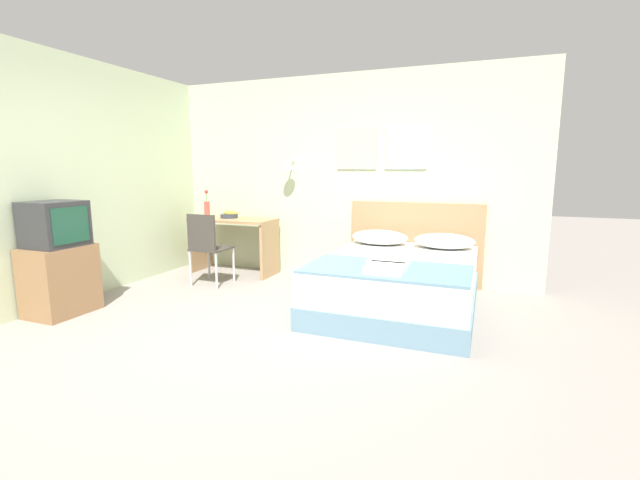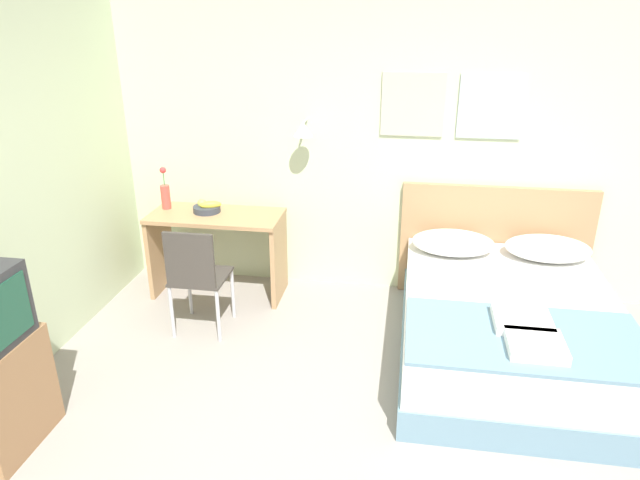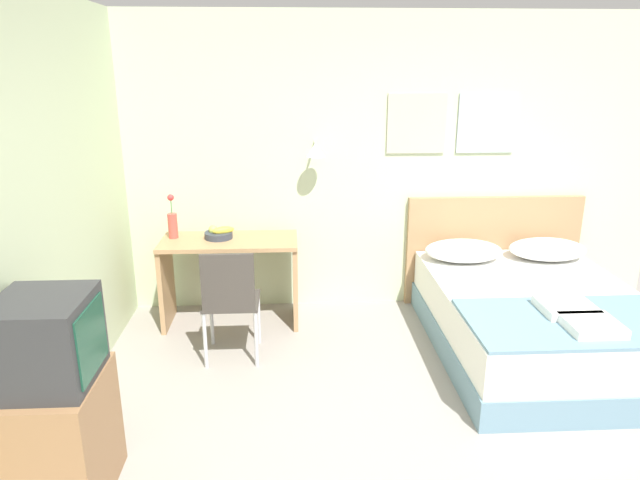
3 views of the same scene
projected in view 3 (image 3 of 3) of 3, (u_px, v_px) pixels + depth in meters
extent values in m
cube|color=beige|center=(375.00, 165.00, 5.16)|extent=(5.27, 0.06, 2.65)
cube|color=#B7B29E|center=(416.00, 124.00, 5.03)|extent=(0.52, 0.02, 0.52)
cube|color=#A8B7BC|center=(487.00, 123.00, 5.06)|extent=(0.52, 0.02, 0.52)
cylinder|color=#B2B2B7|center=(315.00, 142.00, 4.96)|extent=(0.02, 0.16, 0.02)
cone|color=white|center=(316.00, 150.00, 4.89)|extent=(0.17, 0.17, 0.12)
cube|color=#66899E|center=(533.00, 340.00, 4.52)|extent=(1.52, 2.03, 0.22)
cube|color=white|center=(537.00, 309.00, 4.44)|extent=(1.49, 1.99, 0.31)
cube|color=#A87F56|center=(492.00, 250.00, 5.40)|extent=(1.64, 0.06, 1.03)
ellipsoid|color=white|center=(463.00, 251.00, 5.05)|extent=(0.68, 0.47, 0.17)
ellipsoid|color=white|center=(547.00, 249.00, 5.09)|extent=(0.68, 0.47, 0.17)
cube|color=#66899E|center=(576.00, 322.00, 3.83)|extent=(1.48, 0.81, 0.02)
cube|color=white|center=(566.00, 307.00, 3.95)|extent=(0.36, 0.34, 0.06)
cube|color=white|center=(592.00, 325.00, 3.68)|extent=(0.33, 0.32, 0.06)
cube|color=#A87F56|center=(229.00, 241.00, 4.88)|extent=(1.16, 0.54, 0.03)
cube|color=#A87F56|center=(166.00, 284.00, 4.96)|extent=(0.04, 0.50, 0.73)
cube|color=#A87F56|center=(295.00, 282.00, 5.02)|extent=(0.04, 0.50, 0.73)
cube|color=#3D3833|center=(232.00, 301.00, 4.38)|extent=(0.42, 0.42, 0.02)
cube|color=#3D3833|center=(228.00, 283.00, 4.13)|extent=(0.39, 0.03, 0.44)
cylinder|color=#B7B7BC|center=(212.00, 319.00, 4.63)|extent=(0.03, 0.03, 0.45)
cylinder|color=#B7B7BC|center=(259.00, 318.00, 4.64)|extent=(0.03, 0.03, 0.45)
cylinder|color=#B7B7BC|center=(205.00, 341.00, 4.26)|extent=(0.03, 0.03, 0.45)
cylinder|color=#B7B7BC|center=(256.00, 339.00, 4.28)|extent=(0.03, 0.03, 0.45)
cylinder|color=#333842|center=(219.00, 235.00, 4.90)|extent=(0.24, 0.24, 0.05)
ellipsoid|color=yellow|center=(223.00, 230.00, 4.87)|extent=(0.20, 0.14, 0.07)
sphere|color=#B2C156|center=(213.00, 230.00, 4.90)|extent=(0.08, 0.08, 0.08)
cylinder|color=#D14C42|center=(173.00, 226.00, 4.89)|extent=(0.08, 0.08, 0.22)
cylinder|color=#3D7538|center=(171.00, 206.00, 4.83)|extent=(0.01, 0.01, 0.14)
sphere|color=#DB3838|center=(171.00, 198.00, 4.81)|extent=(0.06, 0.06, 0.06)
cube|color=#8E6642|center=(61.00, 439.00, 2.95)|extent=(0.46, 0.59, 0.69)
cube|color=#2D2D30|center=(45.00, 341.00, 2.78)|extent=(0.44, 0.48, 0.45)
cube|color=#194733|center=(92.00, 339.00, 2.79)|extent=(0.01, 0.38, 0.35)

